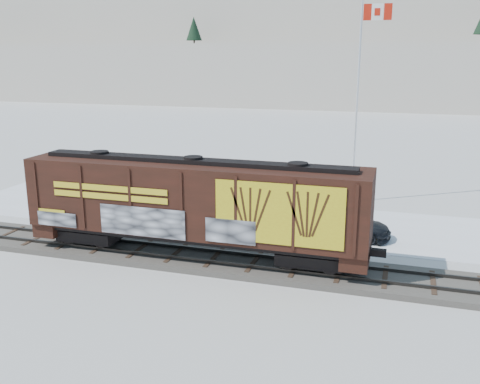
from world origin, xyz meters
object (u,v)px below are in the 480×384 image
(car_silver, at_px, (159,201))
(car_white, at_px, (305,221))
(hopper_railcar, at_px, (194,202))
(car_dark, at_px, (345,223))
(flagpole, at_px, (357,130))

(car_silver, height_order, car_white, car_silver)
(hopper_railcar, bearing_deg, car_silver, 126.93)
(car_white, height_order, car_dark, car_dark)
(hopper_railcar, distance_m, flagpole, 14.93)
(car_dark, bearing_deg, car_silver, 92.39)
(hopper_railcar, height_order, car_dark, hopper_railcar)
(flagpole, distance_m, car_dark, 8.65)
(car_silver, bearing_deg, car_dark, -72.83)
(flagpole, relative_size, car_silver, 3.06)
(flagpole, xyz_separation_m, car_dark, (0.21, -7.57, -4.20))
(car_silver, xyz_separation_m, car_white, (9.57, -1.15, -0.05))
(flagpole, bearing_deg, hopper_railcar, -115.35)
(car_white, distance_m, car_dark, 2.22)
(car_white, bearing_deg, car_silver, 91.26)
(hopper_railcar, height_order, car_white, hopper_railcar)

